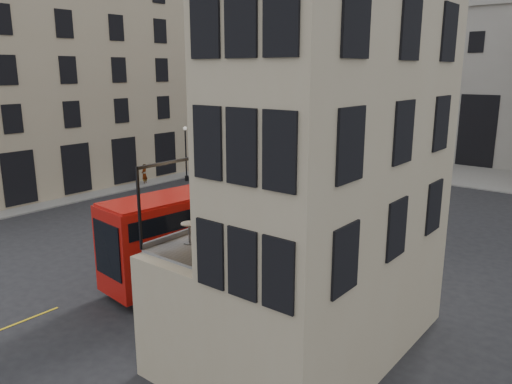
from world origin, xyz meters
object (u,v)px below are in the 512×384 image
Objects in this scene: car_a at (320,181)px; pedestrian_e at (144,174)px; street_lamp_b at (364,148)px; cafe_table_near at (189,230)px; cyclist at (237,198)px; cafe_chair_b at (268,223)px; car_c at (268,167)px; cafe_chair_d at (327,206)px; traffic_light_far at (265,146)px; bicycle at (207,218)px; cafe_table_far at (282,194)px; cafe_chair_c at (280,225)px; bus_near at (209,225)px; pedestrian_c at (441,162)px; pedestrian_a at (236,163)px; pedestrian_b at (349,164)px; cafe_table_mid at (247,211)px; street_lamp_a at (186,157)px; cafe_chair_a at (211,247)px; pedestrian_d at (438,174)px; car_b at (315,183)px; traffic_light_near at (284,192)px; bus_far at (329,150)px.

car_a is 2.20× the size of pedestrian_e.
cafe_table_near is (11.81, -37.49, 2.70)m from street_lamp_b.
cafe_chair_b is at bearing -118.10° from cyclist.
cafe_chair_d is at bearing 141.02° from car_c.
traffic_light_far is 4.36× the size of cafe_chair_b.
cafe_table_far is (10.92, -6.23, 4.69)m from bicycle.
cafe_table_far reaches higher than street_lamp_b.
cafe_chair_b is at bearing -165.29° from cafe_chair_c.
car_a is at bearing 10.28° from cyclist.
car_a is 16.49m from pedestrian_e.
cafe_table_near is at bearing -85.39° from car_a.
pedestrian_c is (0.32, 35.62, -1.65)m from bus_near.
pedestrian_e is 30.15m from cafe_chair_b.
pedestrian_a is 12.05m from pedestrian_b.
cafe_table_far is at bearing 98.59° from cafe_table_mid.
cafe_table_far reaches higher than bicycle.
street_lamp_a reaches higher than pedestrian_c.
cafe_chair_a is at bearing -146.67° from bicycle.
cafe_table_far is at bearing 72.88° from pedestrian_c.
cafe_table_near reaches higher than cyclist.
cafe_chair_d is (4.87, -29.13, 3.92)m from pedestrian_d.
cafe_chair_b is (13.33, -13.68, 3.88)m from cyclist.
traffic_light_far is at bearing 128.90° from cafe_table_far.
car_c is at bearing 125.75° from cafe_table_mid.
bus_near is 7.01× the size of pedestrian_b.
traffic_light_far reaches higher than cyclist.
pedestrian_d is at bearing 33.32° from car_b.
cafe_chair_a is 1.11× the size of cafe_chair_b.
street_lamp_b is 1.10× the size of car_b.
street_lamp_a reaches higher than pedestrian_d.
pedestrian_a is 33.38m from cafe_table_mid.
cyclist is (-5.28, 1.16, -1.44)m from traffic_light_near.
bus_near is 29.35m from pedestrian_d.
cafe_chair_c reaches higher than car_b.
bicycle is 24.63m from pedestrian_d.
cafe_chair_b is 1.00× the size of cafe_chair_d.
pedestrian_d reaches higher than car_c.
traffic_light_near is at bearing 58.68° from pedestrian_e.
cafe_table_near is at bearing -105.40° from cafe_chair_d.
pedestrian_e is at bearing 154.48° from cafe_table_far.
car_b is at bearing 100.00° from pedestrian_d.
car_b is at bearing 117.80° from cafe_table_far.
car_b is (1.23, -12.01, -1.60)m from street_lamp_b.
street_lamp_b is at bearing -121.50° from car_c.
cafe_table_near is (5.00, -42.05, 4.13)m from pedestrian_c.
bus_near reaches higher than pedestrian_d.
cyclist is 1.16× the size of pedestrian_b.
pedestrian_e is (-13.92, -8.85, 0.25)m from car_a.
car_b is (3.06, -7.52, -1.72)m from bus_far.
cafe_table_mid is 1.26m from cafe_chair_b.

